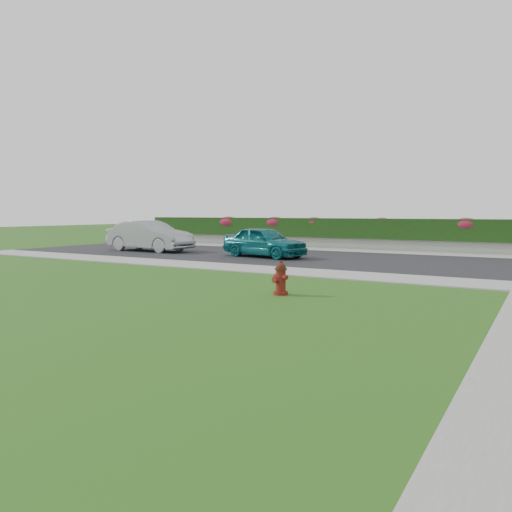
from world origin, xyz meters
The scene contains 14 objects.
ground centered at (0.00, 0.00, 0.00)m, with size 120.00×120.00×0.00m, color black.
street_far centered at (-5.00, 14.00, 0.02)m, with size 26.00×8.00×0.04m, color black.
sidewalk_far centered at (-6.00, 9.00, 0.02)m, with size 24.00×2.00×0.04m, color gray.
sidewalk_beyond centered at (-1.00, 19.00, 0.02)m, with size 34.00×2.00×0.04m, color gray.
retaining_wall centered at (-1.00, 20.50, 0.30)m, with size 34.00×0.40×0.60m, color gray.
hedge centered at (-1.00, 20.60, 1.15)m, with size 32.00×0.90×1.10m, color black.
fire_hydrant centered at (1.13, 4.62, 0.40)m, with size 0.44×0.42×0.85m.
sedan_teal centered at (-4.20, 13.14, 0.72)m, with size 1.62×4.02×1.37m, color #0D6268.
sedan_silver centered at (-11.02, 13.13, 0.83)m, with size 1.66×4.77×1.57m, color #9B9DA3.
flower_clump_a centered at (-11.04, 20.50, 1.42)m, with size 1.43×0.92×0.72m, color #A91C46.
flower_clump_b centered at (-7.66, 20.50, 1.43)m, with size 1.36×0.87×0.68m, color #A91C46.
flower_clump_c centered at (-5.07, 20.50, 1.47)m, with size 1.14×0.73×0.57m, color #A91C46.
flower_clump_d centered at (-1.08, 20.50, 1.49)m, with size 1.05×0.68×0.53m, color #A91C46.
flower_clump_e centered at (3.17, 20.50, 1.44)m, with size 1.31×0.84×0.66m, color #A91C46.
Camera 1 is at (6.83, -6.19, 2.03)m, focal length 35.00 mm.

